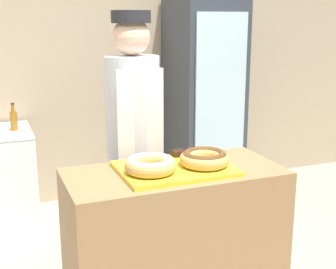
# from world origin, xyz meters

# --- Properties ---
(wall_back) EXTENTS (8.00, 0.06, 2.70)m
(wall_back) POSITION_xyz_m (0.00, 2.13, 1.35)
(wall_back) COLOR tan
(wall_back) RESTS_ON ground_plane
(display_counter) EXTENTS (1.19, 0.56, 0.91)m
(display_counter) POSITION_xyz_m (0.00, 0.00, 0.46)
(display_counter) COLOR #997047
(display_counter) RESTS_ON ground_plane
(serving_tray) EXTENTS (0.61, 0.46, 0.02)m
(serving_tray) POSITION_xyz_m (0.00, 0.00, 0.92)
(serving_tray) COLOR yellow
(serving_tray) RESTS_ON display_counter
(donut_light_glaze) EXTENTS (0.27, 0.27, 0.08)m
(donut_light_glaze) POSITION_xyz_m (-0.16, -0.05, 0.98)
(donut_light_glaze) COLOR tan
(donut_light_glaze) RESTS_ON serving_tray
(donut_chocolate_glaze) EXTENTS (0.27, 0.27, 0.08)m
(donut_chocolate_glaze) POSITION_xyz_m (0.16, -0.05, 0.98)
(donut_chocolate_glaze) COLOR tan
(donut_chocolate_glaze) RESTS_ON serving_tray
(brownie_back_left) EXTENTS (0.07, 0.07, 0.03)m
(brownie_back_left) POSITION_xyz_m (-0.10, 0.18, 0.95)
(brownie_back_left) COLOR black
(brownie_back_left) RESTS_ON serving_tray
(brownie_back_right) EXTENTS (0.07, 0.07, 0.03)m
(brownie_back_right) POSITION_xyz_m (0.10, 0.18, 0.95)
(brownie_back_right) COLOR black
(brownie_back_right) RESTS_ON serving_tray
(baker_person) EXTENTS (0.34, 0.34, 1.76)m
(baker_person) POSITION_xyz_m (-0.06, 0.54, 0.95)
(baker_person) COLOR #4C4C51
(baker_person) RESTS_ON ground_plane
(beverage_fridge) EXTENTS (0.59, 0.69, 1.92)m
(beverage_fridge) POSITION_xyz_m (1.01, 1.73, 0.96)
(beverage_fridge) COLOR #333842
(beverage_fridge) RESTS_ON ground_plane
(bottle_amber) EXTENTS (0.06, 0.06, 0.23)m
(bottle_amber) POSITION_xyz_m (-0.72, 1.71, 0.91)
(bottle_amber) COLOR #99661E
(bottle_amber) RESTS_ON chest_freezer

